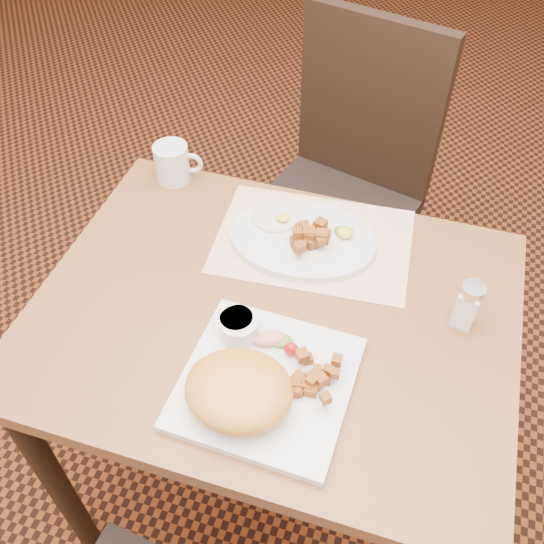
{
  "coord_description": "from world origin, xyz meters",
  "views": [
    {
      "loc": [
        0.21,
        -0.69,
        1.64
      ],
      "look_at": [
        -0.01,
        0.03,
        0.82
      ],
      "focal_mm": 40.0,
      "sensor_mm": 36.0,
      "label": 1
    }
  ],
  "objects_px": {
    "chair_far": "(345,177)",
    "plate_oval": "(302,239)",
    "table": "(273,343)",
    "plate_square": "(266,383)",
    "coffee_mug": "(173,163)",
    "salt_shaker": "(468,305)"
  },
  "relations": [
    {
      "from": "plate_oval",
      "to": "table",
      "type": "bearing_deg",
      "value": -91.52
    },
    {
      "from": "table",
      "to": "plate_square",
      "type": "xyz_separation_m",
      "value": [
        0.04,
        -0.16,
        0.12
      ]
    },
    {
      "from": "chair_far",
      "to": "plate_oval",
      "type": "xyz_separation_m",
      "value": [
        0.0,
        -0.5,
        0.22
      ]
    },
    {
      "from": "salt_shaker",
      "to": "chair_far",
      "type": "bearing_deg",
      "value": 118.84
    },
    {
      "from": "table",
      "to": "coffee_mug",
      "type": "xyz_separation_m",
      "value": [
        -0.33,
        0.31,
        0.15
      ]
    },
    {
      "from": "chair_far",
      "to": "coffee_mug",
      "type": "distance_m",
      "value": 0.57
    },
    {
      "from": "table",
      "to": "salt_shaker",
      "type": "height_order",
      "value": "salt_shaker"
    },
    {
      "from": "plate_oval",
      "to": "coffee_mug",
      "type": "xyz_separation_m",
      "value": [
        -0.34,
        0.12,
        0.03
      ]
    },
    {
      "from": "chair_far",
      "to": "coffee_mug",
      "type": "relative_size",
      "value": 8.82
    },
    {
      "from": "salt_shaker",
      "to": "coffee_mug",
      "type": "height_order",
      "value": "salt_shaker"
    },
    {
      "from": "chair_far",
      "to": "plate_square",
      "type": "bearing_deg",
      "value": 107.11
    },
    {
      "from": "table",
      "to": "coffee_mug",
      "type": "relative_size",
      "value": 8.19
    },
    {
      "from": "coffee_mug",
      "to": "table",
      "type": "bearing_deg",
      "value": -42.46
    },
    {
      "from": "chair_far",
      "to": "plate_square",
      "type": "xyz_separation_m",
      "value": [
        0.04,
        -0.86,
        0.22
      ]
    },
    {
      "from": "chair_far",
      "to": "plate_square",
      "type": "distance_m",
      "value": 0.88
    },
    {
      "from": "table",
      "to": "chair_far",
      "type": "bearing_deg",
      "value": 89.84
    },
    {
      "from": "table",
      "to": "coffee_mug",
      "type": "bearing_deg",
      "value": 137.54
    },
    {
      "from": "plate_oval",
      "to": "coffee_mug",
      "type": "relative_size",
      "value": 2.77
    },
    {
      "from": "plate_square",
      "to": "plate_oval",
      "type": "xyz_separation_m",
      "value": [
        -0.03,
        0.35,
        0.0
      ]
    },
    {
      "from": "table",
      "to": "plate_oval",
      "type": "relative_size",
      "value": 2.96
    },
    {
      "from": "chair_far",
      "to": "table",
      "type": "bearing_deg",
      "value": 104.46
    },
    {
      "from": "table",
      "to": "plate_square",
      "type": "height_order",
      "value": "plate_square"
    }
  ]
}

